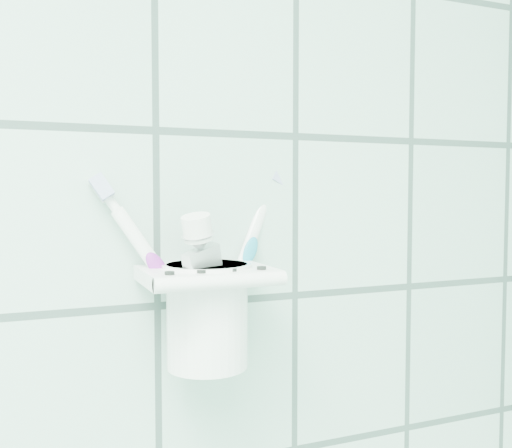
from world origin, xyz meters
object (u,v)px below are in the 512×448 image
holder_bracket (206,276)px  toothbrush_orange (210,243)px  toothbrush_blue (197,254)px  cup (207,311)px  toothpaste_tube (216,272)px  toothbrush_pink (220,249)px

holder_bracket → toothbrush_orange: 0.04m
toothbrush_blue → toothbrush_orange: toothbrush_orange is taller
holder_bracket → toothbrush_orange: bearing=61.2°
holder_bracket → cup: bearing=58.3°
holder_bracket → toothpaste_tube: 0.01m
holder_bracket → toothbrush_orange: toothbrush_orange is taller
toothbrush_blue → toothbrush_orange: 0.02m
holder_bracket → toothbrush_blue: 0.02m
toothbrush_blue → toothpaste_tube: toothbrush_blue is taller
toothbrush_blue → toothpaste_tube: bearing=-8.7°
cup → toothbrush_blue: size_ratio=0.52×
cup → toothpaste_tube: toothpaste_tube is taller
cup → toothbrush_pink: size_ratio=0.50×
holder_bracket → toothbrush_blue: size_ratio=0.62×
holder_bracket → toothpaste_tube: size_ratio=0.79×
toothbrush_pink → holder_bracket: bearing=150.7°
holder_bracket → toothpaste_tube: (0.01, 0.00, 0.00)m
holder_bracket → toothbrush_pink: bearing=-27.7°
holder_bracket → toothpaste_tube: bearing=12.6°
toothbrush_blue → holder_bracket: bearing=-47.0°
cup → toothbrush_blue: (-0.01, 0.01, 0.05)m
holder_bracket → toothbrush_pink: 0.03m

